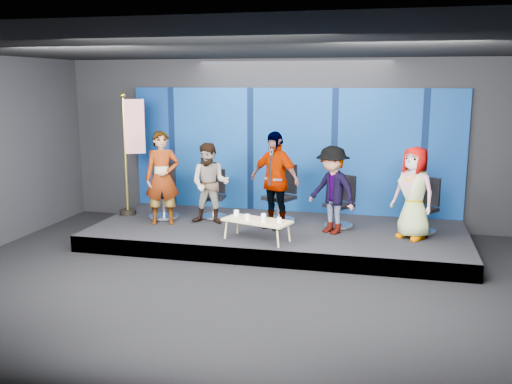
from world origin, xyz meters
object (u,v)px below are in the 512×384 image
Objects in this scene: panelist_a at (162,178)px; chair_b at (214,202)px; chair_d at (340,210)px; panelist_e at (414,193)px; mug_b at (247,217)px; chair_c at (281,203)px; panelist_c at (274,180)px; panelist_b at (210,184)px; coffee_table at (257,221)px; mug_a at (236,213)px; panelist_d at (332,190)px; flag_stand at (131,151)px; mug_d at (263,220)px; chair_e at (423,215)px; chair_a at (164,200)px; mug_e at (279,220)px; mug_c at (264,216)px.

panelist_a reaches higher than chair_b.
chair_d is 0.60× the size of panelist_e.
chair_d is 9.75× the size of mug_b.
chair_c is 0.74m from panelist_c.
coffee_table is at bearing -43.07° from panelist_b.
panelist_e is 15.63× the size of mug_a.
panelist_d is 1.66m from mug_b.
panelist_c is at bearing -14.45° from panelist_a.
chair_d is 0.39× the size of flag_stand.
chair_c is at bearing -151.55° from chair_d.
mug_b is (-0.17, -0.05, 0.08)m from coffee_table.
panelist_e is at bearing 10.19° from chair_c.
coffee_table is 12.73× the size of mug_b.
mug_a reaches higher than mug_d.
panelist_e is at bearing -6.21° from panelist_b.
chair_e is 9.65× the size of mug_a.
chair_a is 3.57m from chair_d.
mug_e is 3.77m from flag_stand.
flag_stand is (-5.80, 0.04, 1.00)m from chair_e.
panelist_c is 1.10m from coffee_table.
chair_a is 11.01× the size of mug_b.
chair_e is at bearing 27.45° from mug_d.
panelist_a reaches higher than mug_b.
chair_e reaches higher than mug_c.
coffee_table is (1.26, -1.45, 0.02)m from chair_b.
mug_e is (1.67, -1.55, 0.09)m from chair_b.
chair_d is at bearing -18.46° from chair_a.
chair_e reaches higher than mug_b.
panelist_e is at bearing -13.32° from chair_b.
chair_c is at bearing -24.83° from flag_stand.
chair_d reaches higher than coffee_table.
panelist_e reaches higher than mug_d.
coffee_table is at bearing 166.05° from mug_e.
panelist_b is at bearing -135.28° from chair_c.
mug_b is (-2.80, -0.84, -0.40)m from panelist_e.
panelist_e is 2.79m from coffee_table.
panelist_e reaches higher than chair_a.
mug_d is 0.27m from mug_e.
mug_d is at bearing -41.42° from panelist_a.
coffee_table is at bearing -72.04° from panelist_c.
chair_b is 2.29m from mug_e.
panelist_e is at bearing 22.01° from mug_e.
mug_e is at bearing -55.08° from chair_c.
mug_a is (-0.43, 0.20, 0.08)m from coffee_table.
panelist_b is 15.09× the size of mug_a.
panelist_a is 0.72× the size of flag_stand.
panelist_a is 17.83× the size of mug_b.
mug_d is (-2.49, -0.94, -0.40)m from panelist_e.
chair_a is 0.70× the size of panelist_d.
mug_d is (-1.06, -0.95, -0.39)m from panelist_d.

